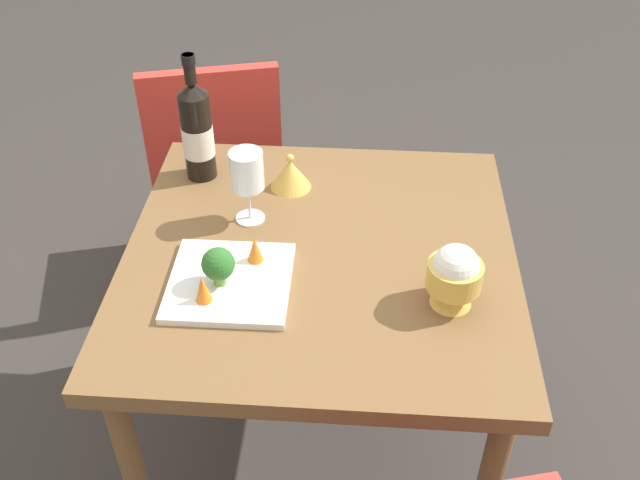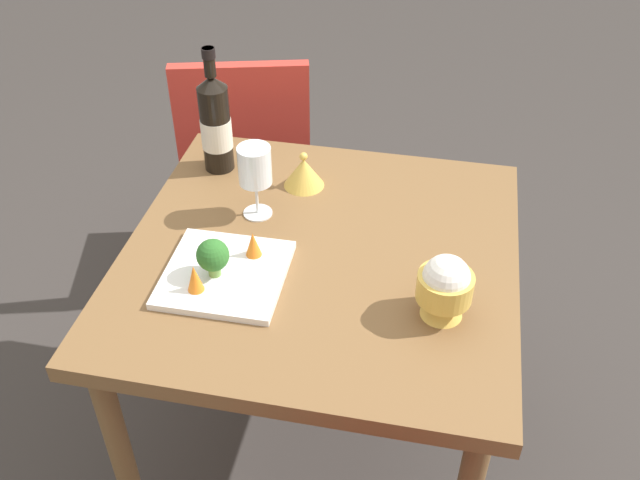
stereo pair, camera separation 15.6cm
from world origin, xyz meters
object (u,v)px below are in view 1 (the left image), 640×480
Objects in this scene: carrot_garnish_left at (203,289)px; carrot_garnish_right at (255,249)px; rice_bowl at (455,275)px; rice_bowl_lid at (291,174)px; chair_by_wall at (215,154)px; wine_glass at (247,172)px; broccoli_floret at (218,265)px; wine_bottle at (197,131)px; serving_plate at (230,282)px.

carrot_garnish_left is 0.16m from carrot_garnish_right.
rice_bowl_lid is (0.39, 0.36, -0.04)m from rice_bowl.
rice_bowl is 2.29× the size of carrot_garnish_left.
wine_glass is at bearing -85.05° from chair_by_wall.
broccoli_floret is at bearing 164.34° from rice_bowl_lid.
carrot_garnish_right is at bearing -151.36° from wine_bottle.
chair_by_wall reaches higher than broccoli_floret.
carrot_garnish_right is (0.07, -0.04, 0.04)m from serving_plate.
chair_by_wall is 1.09m from rice_bowl.
wine_glass is at bearing -9.34° from carrot_garnish_left.
carrot_garnish_left is at bearing 156.26° from broccoli_floret.
carrot_garnish_right is at bearing -86.59° from chair_by_wall.
wine_bottle is 0.25m from rice_bowl_lid.
rice_bowl_lid is 1.17× the size of broccoli_floret.
wine_glass is 0.31m from carrot_garnish_left.
broccoli_floret reaches higher than carrot_garnish_right.
broccoli_floret is (-0.24, 0.03, -0.06)m from wine_glass.
serving_plate is 0.09m from carrot_garnish_right.
rice_bowl_lid is at bearing -16.68° from carrot_garnish_left.
chair_by_wall reaches higher than serving_plate.
wine_glass is (-0.17, -0.15, 0.00)m from wine_bottle.
carrot_garnish_right is at bearing 78.10° from rice_bowl.
wine_bottle is 0.48m from carrot_garnish_left.
wine_glass is at bearing 149.42° from rice_bowl_lid.
carrot_garnish_left is (-0.87, -0.16, 0.24)m from chair_by_wall.
serving_plate is (-0.81, -0.20, 0.20)m from chair_by_wall.
carrot_garnish_left is at bearing -94.45° from chair_by_wall.
serving_plate is at bearing -90.93° from chair_by_wall.
broccoli_floret is at bearing 89.03° from rice_bowl.
wine_bottle reaches higher than rice_bowl.
rice_bowl is at bearing -92.63° from serving_plate.
carrot_garnish_right is at bearing -34.70° from serving_plate.
rice_bowl is at bearing -84.86° from carrot_garnish_left.
wine_bottle is at bearing 16.39° from broccoli_floret.
wine_bottle is 5.60× the size of carrot_garnish_right.
serving_plate is 0.09m from carrot_garnish_left.
serving_plate is at bearing 145.30° from carrot_garnish_right.
wine_glass is at bearing 60.63° from rice_bowl.
wine_glass is 0.19m from carrot_garnish_right.
carrot_garnish_left is at bearing 146.82° from carrot_garnish_right.
broccoli_floret is (-0.42, -0.12, -0.06)m from wine_bottle.
wine_glass is 3.11× the size of carrot_garnish_right.
chair_by_wall reaches higher than carrot_garnish_right.
serving_plate is at bearing 166.31° from rice_bowl_lid.
rice_bowl is 0.56× the size of serving_plate.
rice_bowl reaches higher than carrot_garnish_right.
wine_bottle is 0.23m from wine_glass.
rice_bowl_lid is at bearing 43.22° from rice_bowl.
broccoli_floret is at bearing -163.61° from wine_bottle.
serving_plate is (-0.40, -0.14, -0.12)m from wine_bottle.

